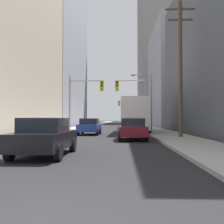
% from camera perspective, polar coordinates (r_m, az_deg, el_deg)
% --- Properties ---
extents(sidewalk_left, '(3.28, 160.00, 0.15)m').
position_cam_1_polar(sidewalk_left, '(53.47, -4.72, -3.00)').
color(sidewalk_left, '#9E9E99').
rests_on(sidewalk_left, ground).
extents(sidewalk_right, '(3.28, 160.00, 0.15)m').
position_cam_1_polar(sidewalk_right, '(53.24, 6.50, -3.01)').
color(sidewalk_right, '#9E9E99').
rests_on(sidewalk_right, ground).
extents(city_bus, '(2.84, 11.57, 3.40)m').
position_cam_1_polar(city_bus, '(27.55, 4.94, -0.57)').
color(city_bus, silver).
rests_on(city_bus, ground).
extents(sedan_black, '(1.95, 4.22, 1.52)m').
position_cam_1_polar(sedan_black, '(10.77, -14.49, -5.25)').
color(sedan_black, black).
rests_on(sedan_black, ground).
extents(sedan_maroon, '(1.95, 4.24, 1.52)m').
position_cam_1_polar(sedan_maroon, '(18.31, 4.48, -3.73)').
color(sedan_maroon, maroon).
rests_on(sedan_maroon, ground).
extents(sedan_blue, '(1.95, 4.23, 1.52)m').
position_cam_1_polar(sedan_blue, '(24.46, -4.95, -3.16)').
color(sedan_blue, navy).
rests_on(sedan_blue, ground).
extents(traffic_signal_near_left, '(3.60, 0.44, 6.00)m').
position_cam_1_polar(traffic_signal_near_left, '(26.88, -6.08, 3.95)').
color(traffic_signal_near_left, gray).
rests_on(traffic_signal_near_left, ground).
extents(traffic_signal_near_right, '(3.75, 0.44, 6.00)m').
position_cam_1_polar(traffic_signal_near_right, '(26.64, 5.15, 4.01)').
color(traffic_signal_near_right, gray).
rests_on(traffic_signal_near_right, ground).
extents(traffic_signal_far_right, '(3.86, 0.44, 6.00)m').
position_cam_1_polar(traffic_signal_far_right, '(56.43, 3.52, 1.11)').
color(traffic_signal_far_right, gray).
rests_on(traffic_signal_far_right, ground).
extents(utility_pole_right, '(2.20, 0.28, 10.26)m').
position_cam_1_polar(utility_pole_right, '(20.19, 14.76, 9.75)').
color(utility_pole_right, brown).
rests_on(utility_pole_right, ground).
extents(street_lamp_right, '(1.98, 0.32, 7.50)m').
position_cam_1_polar(street_lamp_right, '(34.25, 6.84, 3.55)').
color(street_lamp_right, gray).
rests_on(street_lamp_right, ground).
extents(building_left_mid_office, '(23.33, 27.61, 30.64)m').
position_cam_1_polar(building_left_mid_office, '(58.70, -18.99, 12.22)').
color(building_left_mid_office, '#93939E').
rests_on(building_left_mid_office, ground).
extents(building_right_mid_block, '(19.57, 20.58, 18.95)m').
position_cam_1_polar(building_right_mid_block, '(53.94, 19.47, 7.11)').
color(building_right_mid_block, '#93939E').
rests_on(building_right_mid_block, ground).
extents(building_right_far_highrise, '(22.53, 28.89, 60.86)m').
position_cam_1_polar(building_right_far_highrise, '(100.08, 12.81, 15.35)').
color(building_right_far_highrise, gray).
rests_on(building_right_far_highrise, ground).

